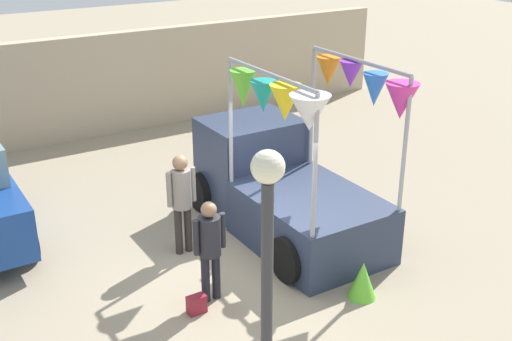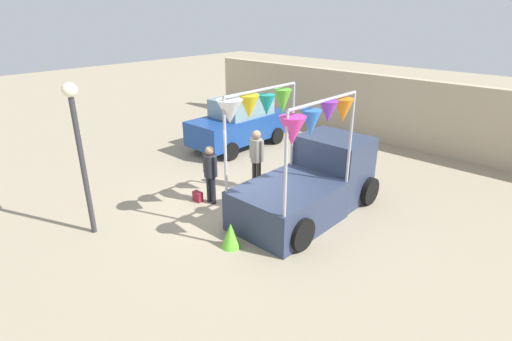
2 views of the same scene
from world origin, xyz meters
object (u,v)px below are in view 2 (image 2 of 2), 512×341
at_px(vendor_truck, 311,177).
at_px(handbag, 198,196).
at_px(person_customer, 210,169).
at_px(person_vendor, 257,154).
at_px(parked_car, 239,123).
at_px(folded_kite_bundle_lime, 231,235).
at_px(street_lamp, 78,138).

height_order(vendor_truck, handbag, vendor_truck).
distance_m(person_customer, handbag, 0.94).
distance_m(vendor_truck, person_customer, 2.69).
xyz_separation_m(vendor_truck, person_vendor, (-1.96, 0.02, 0.16)).
distance_m(parked_car, folded_kite_bundle_lime, 7.11).
xyz_separation_m(vendor_truck, person_customer, (-2.23, -1.51, 0.05)).
relative_size(vendor_truck, person_vendor, 2.32).
relative_size(vendor_truck, folded_kite_bundle_lime, 6.94).
distance_m(parked_car, handbag, 4.95).
bearing_deg(person_vendor, vendor_truck, -0.54).
bearing_deg(vendor_truck, handbag, -146.51).
height_order(vendor_truck, parked_car, vendor_truck).
bearing_deg(person_vendor, handbag, -109.94).
xyz_separation_m(person_customer, handbag, (-0.35, -0.20, -0.85)).
height_order(parked_car, street_lamp, street_lamp).
height_order(vendor_truck, street_lamp, street_lamp).
bearing_deg(parked_car, person_vendor, -37.80).
relative_size(person_customer, folded_kite_bundle_lime, 2.73).
xyz_separation_m(person_customer, street_lamp, (-0.89, -2.95, 1.37)).
bearing_deg(folded_kite_bundle_lime, street_lamp, -148.20).
relative_size(person_customer, person_vendor, 0.91).
xyz_separation_m(person_customer, folded_kite_bundle_lime, (1.99, -1.16, -0.69)).
bearing_deg(street_lamp, folded_kite_bundle_lime, 31.80).
distance_m(person_vendor, folded_kite_bundle_lime, 3.29).
bearing_deg(person_vendor, folded_kite_bundle_lime, -57.48).
distance_m(vendor_truck, handbag, 3.20).
relative_size(parked_car, person_vendor, 2.22).
height_order(person_customer, folded_kite_bundle_lime, person_customer).
xyz_separation_m(vendor_truck, parked_car, (-5.11, 2.47, 0.01)).
bearing_deg(folded_kite_bundle_lime, vendor_truck, 84.89).
bearing_deg(handbag, folded_kite_bundle_lime, -22.38).
bearing_deg(parked_car, person_customer, -54.07).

